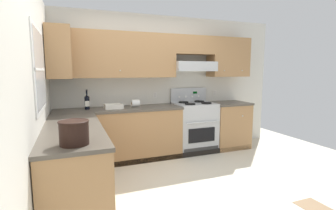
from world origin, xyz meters
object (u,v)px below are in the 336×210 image
wine_bottle (87,102)px  bucket (74,132)px  paper_towel_roll (135,103)px  stove (194,126)px  bowl (114,107)px

wine_bottle → bucket: size_ratio=1.27×
bucket → paper_towel_roll: bearing=63.1°
stove → wine_bottle: wine_bottle is taller
wine_bottle → bucket: wine_bottle is taller
stove → bowl: bearing=-179.8°
wine_bottle → bowl: 0.43m
wine_bottle → stove: bearing=-1.3°
wine_bottle → bucket: bearing=-96.5°
stove → wine_bottle: (-1.94, 0.04, 0.56)m
bowl → paper_towel_roll: 0.40m
bowl → bucket: (-0.65, -1.98, 0.08)m
paper_towel_roll → bowl: bearing=-170.5°
stove → bucket: stove is taller
stove → bucket: 2.99m
bowl → paper_towel_roll: (0.39, 0.07, 0.04)m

